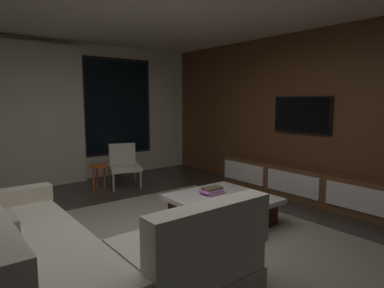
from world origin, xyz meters
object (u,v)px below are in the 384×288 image
(accent_chair_near_window, at_px, (124,163))
(sectional_couch, at_px, (73,255))
(book_stack_on_coffee_table, at_px, (212,191))
(mounted_tv, at_px, (302,115))
(side_stool, at_px, (99,170))
(media_console, at_px, (303,184))
(coffee_table, at_px, (222,210))

(accent_chair_near_window, bearing_deg, sectional_couch, -123.84)
(book_stack_on_coffee_table, relative_size, accent_chair_near_window, 0.39)
(sectional_couch, bearing_deg, book_stack_on_coffee_table, 13.41)
(sectional_couch, relative_size, mounted_tv, 2.40)
(accent_chair_near_window, distance_m, side_stool, 0.51)
(media_console, bearing_deg, sectional_couch, -175.95)
(book_stack_on_coffee_table, relative_size, media_console, 0.10)
(coffee_table, xyz_separation_m, book_stack_on_coffee_table, (-0.00, 0.18, 0.21))
(accent_chair_near_window, relative_size, mounted_tv, 0.75)
(media_console, bearing_deg, side_stool, 133.38)
(coffee_table, distance_m, book_stack_on_coffee_table, 0.28)
(coffee_table, bearing_deg, accent_chair_near_window, 92.63)
(accent_chair_near_window, distance_m, media_console, 3.16)
(book_stack_on_coffee_table, bearing_deg, mounted_tv, -0.38)
(media_console, bearing_deg, coffee_table, 179.06)
(sectional_couch, bearing_deg, side_stool, 63.52)
(coffee_table, bearing_deg, media_console, -0.94)
(side_stool, xyz_separation_m, media_console, (2.37, -2.51, -0.12))
(book_stack_on_coffee_table, bearing_deg, accent_chair_near_window, 92.71)
(coffee_table, relative_size, book_stack_on_coffee_table, 3.79)
(coffee_table, distance_m, side_stool, 2.56)
(sectional_couch, xyz_separation_m, book_stack_on_coffee_table, (2.00, 0.48, 0.11))
(sectional_couch, height_order, mounted_tv, mounted_tv)
(sectional_couch, relative_size, coffee_table, 2.16)
(book_stack_on_coffee_table, height_order, accent_chair_near_window, accent_chair_near_window)
(sectional_couch, xyz_separation_m, media_console, (3.75, 0.27, -0.04))
(book_stack_on_coffee_table, distance_m, mounted_tv, 2.16)
(accent_chair_near_window, xyz_separation_m, mounted_tv, (2.05, -2.35, 0.92))
(book_stack_on_coffee_table, bearing_deg, sectional_couch, -166.59)
(accent_chair_near_window, relative_size, media_console, 0.25)
(coffee_table, distance_m, mounted_tv, 2.26)
(accent_chair_near_window, relative_size, side_stool, 1.70)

